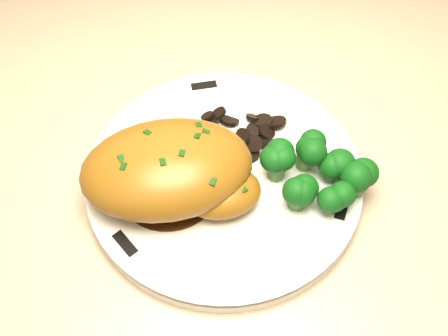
{
  "coord_description": "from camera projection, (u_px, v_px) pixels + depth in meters",
  "views": [
    {
      "loc": [
        0.02,
        1.31,
        1.3
      ],
      "look_at": [
        0.04,
        1.63,
        0.83
      ],
      "focal_mm": 45.0,
      "sensor_mm": 36.0,
      "label": 1
    }
  ],
  "objects": [
    {
      "name": "rim_accent_1",
      "position": [
        125.0,
        244.0,
        0.53
      ],
      "size": [
        0.03,
        0.03,
        0.0
      ],
      "primitive_type": "cube",
      "rotation": [
        0.0,
        0.0,
        5.33
      ],
      "color": "black",
      "rests_on": "plate"
    },
    {
      "name": "plate",
      "position": [
        224.0,
        179.0,
        0.58
      ],
      "size": [
        0.34,
        0.34,
        0.02
      ],
      "primitive_type": "cylinder",
      "rotation": [
        0.0,
        0.0,
        0.21
      ],
      "color": "white",
      "rests_on": "counter"
    },
    {
      "name": "chicken_breast",
      "position": [
        173.0,
        171.0,
        0.54
      ],
      "size": [
        0.18,
        0.13,
        0.07
      ],
      "rotation": [
        0.0,
        0.0,
        0.08
      ],
      "color": "#8F5A18",
      "rests_on": "plate"
    },
    {
      "name": "rim_accent_0",
      "position": [
        204.0,
        86.0,
        0.64
      ],
      "size": [
        0.03,
        0.01,
        0.0
      ],
      "primitive_type": "cube",
      "rotation": [
        0.0,
        0.0,
        3.24
      ],
      "color": "black",
      "rests_on": "plate"
    },
    {
      "name": "gravy_pool",
      "position": [
        169.0,
        187.0,
        0.57
      ],
      "size": [
        0.1,
        0.1,
        0.0
      ],
      "primitive_type": "cylinder",
      "color": "black",
      "rests_on": "plate"
    },
    {
      "name": "counter",
      "position": [
        192.0,
        292.0,
        0.94
      ],
      "size": [
        1.86,
        0.64,
        0.92
      ],
      "color": "#513225",
      "rests_on": "ground"
    },
    {
      "name": "broccoli_florets",
      "position": [
        319.0,
        174.0,
        0.55
      ],
      "size": [
        0.1,
        0.08,
        0.04
      ],
      "rotation": [
        0.0,
        0.0,
        0.38
      ],
      "color": "#407330",
      "rests_on": "plate"
    },
    {
      "name": "rim_accent_2",
      "position": [
        342.0,
        207.0,
        0.55
      ],
      "size": [
        0.02,
        0.03,
        0.0
      ],
      "primitive_type": "cube",
      "rotation": [
        0.0,
        0.0,
        7.43
      ],
      "color": "black",
      "rests_on": "plate"
    },
    {
      "name": "mushroom_pile",
      "position": [
        239.0,
        134.0,
        0.6
      ],
      "size": [
        0.09,
        0.07,
        0.02
      ],
      "color": "black",
      "rests_on": "plate"
    }
  ]
}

